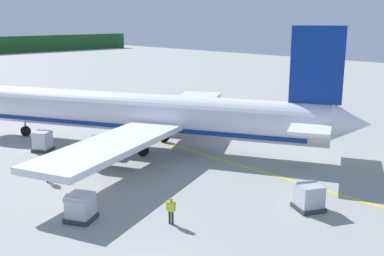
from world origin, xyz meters
TOP-DOWN VIEW (x-y plane):
  - airliner_foreground at (14.95, 18.75)m, footprint 32.57×38.52m
  - cargo_container_near at (1.63, 8.33)m, footprint 2.28×2.28m
  - cargo_container_mid at (7.09, 24.66)m, footprint 2.24×2.24m
  - cargo_container_far at (13.52, -0.66)m, footprint 2.36×2.36m
  - crew_marshaller at (5.44, 4.03)m, footprint 0.46×0.52m
  - crew_loader_left at (3.39, 16.30)m, footprint 0.58×0.40m
  - apron_guide_line at (17.41, 14.25)m, footprint 0.30×60.00m

SIDE VIEW (x-z plane):
  - apron_guide_line at x=17.41m, z-range 0.00..0.01m
  - cargo_container_far at x=13.52m, z-range -0.06..1.83m
  - cargo_container_near at x=1.63m, z-range -0.05..1.84m
  - cargo_container_mid at x=7.09m, z-range -0.05..2.00m
  - crew_loader_left at x=3.39m, z-range 0.15..1.81m
  - crew_marshaller at x=5.44m, z-range 0.15..1.86m
  - airliner_foreground at x=14.95m, z-range -2.56..9.34m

